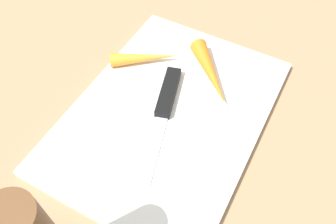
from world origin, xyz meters
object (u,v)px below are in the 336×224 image
knife (166,99)px  carrot_long (211,73)px  carrot_short (145,58)px  cutting_board (168,114)px

knife → carrot_long: (-0.07, 0.04, 0.01)m
carrot_long → carrot_short: bearing=-124.0°
carrot_short → carrot_long: bearing=-24.5°
carrot_long → carrot_short: carrot_long is taller
knife → carrot_short: carrot_short is taller
knife → carrot_short: size_ratio=1.80×
carrot_long → cutting_board: bearing=-60.8°
knife → carrot_long: bearing=135.4°
carrot_short → cutting_board: bearing=-75.2°
cutting_board → knife: bearing=-144.7°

